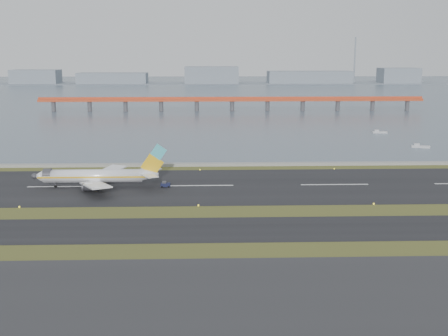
{
  "coord_description": "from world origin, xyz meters",
  "views": [
    {
      "loc": [
        2.03,
        -130.26,
        37.88
      ],
      "look_at": [
        7.0,
        22.0,
        6.94
      ],
      "focal_mm": 45.0,
      "sensor_mm": 36.0,
      "label": 1
    }
  ],
  "objects": [
    {
      "name": "taxiway_strip",
      "position": [
        0.0,
        -12.0,
        0.05
      ],
      "size": [
        1000.0,
        18.0,
        0.1
      ],
      "primitive_type": "cube",
      "color": "black",
      "rests_on": "ground"
    },
    {
      "name": "workboat_far",
      "position": [
        86.87,
        139.34,
        0.54
      ],
      "size": [
        7.18,
        2.92,
        1.7
      ],
      "rotation": [
        0.0,
        0.0,
        -0.11
      ],
      "color": "#BDBDC1",
      "rests_on": "ground"
    },
    {
      "name": "bay_water",
      "position": [
        0.0,
        460.0,
        0.0
      ],
      "size": [
        1400.0,
        800.0,
        1.3
      ],
      "primitive_type": "cube",
      "color": "#4A586A",
      "rests_on": "ground"
    },
    {
      "name": "workboat_near",
      "position": [
        90.45,
        95.55,
        0.56
      ],
      "size": [
        7.65,
        4.37,
        1.77
      ],
      "rotation": [
        0.0,
        0.0,
        -0.3
      ],
      "color": "#BDBDC1",
      "rests_on": "ground"
    },
    {
      "name": "far_shoreline",
      "position": [
        13.62,
        620.0,
        6.07
      ],
      "size": [
        1400.0,
        80.0,
        60.5
      ],
      "color": "gray",
      "rests_on": "ground"
    },
    {
      "name": "seawall",
      "position": [
        0.0,
        60.0,
        0.5
      ],
      "size": [
        1000.0,
        2.5,
        1.0
      ],
      "primitive_type": "cube",
      "color": "#969691",
      "rests_on": "ground"
    },
    {
      "name": "apron_strip",
      "position": [
        0.0,
        -55.0,
        0.05
      ],
      "size": [
        1000.0,
        50.0,
        0.1
      ],
      "primitive_type": "cube",
      "color": "#2B2B2D",
      "rests_on": "ground"
    },
    {
      "name": "pushback_tug",
      "position": [
        -9.83,
        28.44,
        0.85
      ],
      "size": [
        2.78,
        1.69,
        1.76
      ],
      "rotation": [
        0.0,
        0.0,
        -0.02
      ],
      "color": "#141838",
      "rests_on": "ground"
    },
    {
      "name": "ground",
      "position": [
        0.0,
        0.0,
        0.0
      ],
      "size": [
        1000.0,
        1000.0,
        0.0
      ],
      "primitive_type": "plane",
      "color": "#3F4B1A",
      "rests_on": "ground"
    },
    {
      "name": "runway_strip",
      "position": [
        0.0,
        30.0,
        0.05
      ],
      "size": [
        1000.0,
        45.0,
        0.1
      ],
      "primitive_type": "cube",
      "color": "black",
      "rests_on": "ground"
    },
    {
      "name": "red_pier",
      "position": [
        20.0,
        250.0,
        7.28
      ],
      "size": [
        260.0,
        5.0,
        10.2
      ],
      "color": "#BE4120",
      "rests_on": "ground"
    },
    {
      "name": "airliner",
      "position": [
        -28.98,
        28.67,
        3.46
      ],
      "size": [
        38.52,
        32.89,
        12.8
      ],
      "color": "white",
      "rests_on": "ground"
    }
  ]
}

